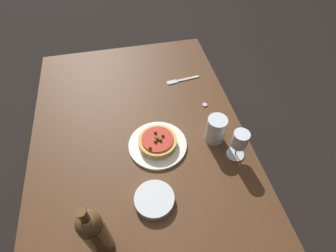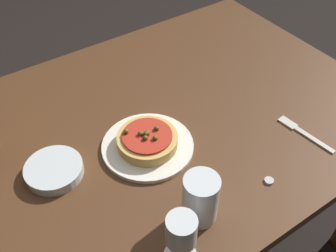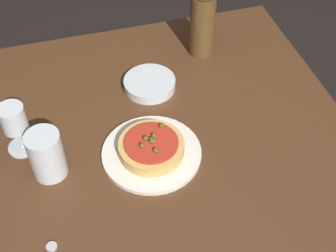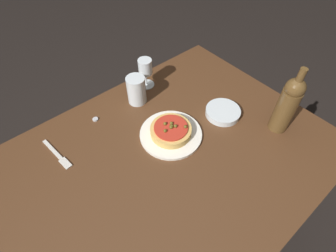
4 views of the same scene
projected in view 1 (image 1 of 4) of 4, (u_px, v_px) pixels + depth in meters
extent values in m
plane|color=black|center=(147.00, 197.00, 1.75)|extent=(14.00, 14.00, 0.00)
cube|color=#4C2D19|center=(138.00, 132.00, 1.21)|extent=(1.32, 0.94, 0.03)
cylinder|color=#4C2D19|center=(72.00, 107.00, 1.80)|extent=(0.06, 0.06, 0.69)
cylinder|color=#4C2D19|center=(187.00, 90.00, 1.91)|extent=(0.06, 0.06, 0.69)
cylinder|color=white|center=(158.00, 145.00, 1.13)|extent=(0.25, 0.25, 0.01)
cylinder|color=tan|center=(158.00, 142.00, 1.11)|extent=(0.16, 0.16, 0.03)
cylinder|color=#B72D1E|center=(157.00, 139.00, 1.10)|extent=(0.13, 0.13, 0.01)
sphere|color=brown|center=(157.00, 138.00, 1.09)|extent=(0.01, 0.01, 0.01)
sphere|color=brown|center=(155.00, 141.00, 1.08)|extent=(0.01, 0.01, 0.01)
sphere|color=brown|center=(157.00, 139.00, 1.09)|extent=(0.01, 0.01, 0.01)
sphere|color=brown|center=(160.00, 140.00, 1.09)|extent=(0.01, 0.01, 0.01)
sphere|color=brown|center=(150.00, 148.00, 1.06)|extent=(0.01, 0.01, 0.01)
sphere|color=brown|center=(156.00, 138.00, 1.10)|extent=(0.01, 0.01, 0.01)
sphere|color=brown|center=(163.00, 136.00, 1.10)|extent=(0.01, 0.01, 0.01)
sphere|color=brown|center=(155.00, 132.00, 1.11)|extent=(0.01, 0.01, 0.01)
cylinder|color=silver|center=(235.00, 154.00, 1.10)|extent=(0.07, 0.07, 0.00)
cylinder|color=silver|center=(237.00, 149.00, 1.08)|extent=(0.01, 0.01, 0.07)
cylinder|color=silver|center=(240.00, 139.00, 1.02)|extent=(0.06, 0.06, 0.07)
cylinder|color=brown|center=(97.00, 237.00, 0.80)|extent=(0.08, 0.08, 0.20)
sphere|color=brown|center=(89.00, 223.00, 0.71)|extent=(0.07, 0.07, 0.07)
cylinder|color=brown|center=(84.00, 217.00, 0.67)|extent=(0.03, 0.03, 0.07)
cylinder|color=silver|center=(216.00, 130.00, 1.11)|extent=(0.08, 0.08, 0.13)
cylinder|color=silver|center=(154.00, 199.00, 0.96)|extent=(0.15, 0.15, 0.03)
cube|color=beige|center=(188.00, 79.00, 1.41)|extent=(0.03, 0.13, 0.00)
cube|color=beige|center=(172.00, 82.00, 1.39)|extent=(0.03, 0.06, 0.00)
cylinder|color=#B7B7BC|center=(205.00, 105.00, 1.29)|extent=(0.02, 0.02, 0.01)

